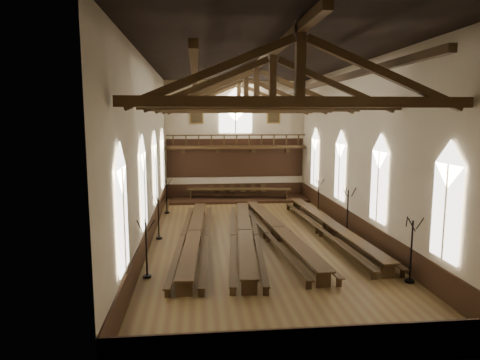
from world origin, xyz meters
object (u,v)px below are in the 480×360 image
object	(u,v)px
refectory_row_c	(278,230)
candelabrum_left_far	(167,203)
refectory_row_b	(245,233)
dais	(239,199)
candelabrum_right_near	(411,263)
candelabrum_right_mid	(347,220)
refectory_row_d	(330,225)
candelabrum_left_near	(147,260)
refectory_row_a	(195,234)
candelabrum_left_mid	(159,226)
high_table	(239,190)
candelabrum_right_far	(318,202)

from	to	relation	value
refectory_row_c	candelabrum_left_far	size ratio (longest dim) A/B	5.77
refectory_row_b	dais	world-z (taller)	refectory_row_b
candelabrum_right_near	candelabrum_right_mid	world-z (taller)	candelabrum_right_near
refectory_row_d	dais	xyz separation A→B (m)	(-4.33, 11.13, -0.48)
refectory_row_b	candelabrum_right_mid	distance (m)	6.41
candelabrum_left_near	candelabrum_right_mid	xyz separation A→B (m)	(11.10, 5.96, 0.07)
refectory_row_b	candelabrum_left_near	world-z (taller)	candelabrum_left_near
refectory_row_a	candelabrum_left_mid	xyz separation A→B (m)	(-2.06, 1.20, 0.20)
high_table	dais	bearing A→B (deg)	-92.68
refectory_row_b	candelabrum_right_far	world-z (taller)	candelabrum_right_far
candelabrum_left_near	candelabrum_left_far	size ratio (longest dim) A/B	1.01
refectory_row_d	candelabrum_right_near	bearing A→B (deg)	-81.87
refectory_row_a	candelabrum_right_far	size ratio (longest dim) A/B	6.03
dais	candelabrum_left_mid	distance (m)	12.41
refectory_row_b	candelabrum_left_mid	distance (m)	5.01
refectory_row_a	refectory_row_b	xyz separation A→B (m)	(2.77, -0.12, -0.00)
refectory_row_c	dais	bearing A→B (deg)	95.08
dais	candelabrum_right_far	xyz separation A→B (m)	(5.41, -4.91, 0.65)
refectory_row_c	high_table	size ratio (longest dim) A/B	1.70
candelabrum_right_near	dais	bearing A→B (deg)	106.15
refectory_row_d	high_table	distance (m)	11.94
high_table	candelabrum_left_near	world-z (taller)	candelabrum_left_near
refectory_row_c	refectory_row_d	xyz separation A→B (m)	(3.28, 0.75, 0.01)
high_table	refectory_row_b	bearing A→B (deg)	-93.99
high_table	candelabrum_right_near	size ratio (longest dim) A/B	3.08
candelabrum_right_far	candelabrum_left_mid	bearing A→B (deg)	-151.17
high_table	candelabrum_right_far	xyz separation A→B (m)	(5.41, -4.91, -0.14)
refectory_row_d	candelabrum_right_far	size ratio (longest dim) A/B	6.05
refectory_row_b	dais	xyz separation A→B (m)	(0.86, 12.33, -0.47)
refectory_row_d	dais	world-z (taller)	refectory_row_d
candelabrum_right_mid	candelabrum_right_far	bearing A→B (deg)	90.00
candelabrum_right_mid	candelabrum_right_far	xyz separation A→B (m)	(0.00, 6.14, -0.11)
refectory_row_a	candelabrum_right_near	bearing A→B (deg)	-35.63
refectory_row_d	refectory_row_c	bearing A→B (deg)	-167.11
refectory_row_c	refectory_row_d	bearing A→B (deg)	12.89
high_table	candelabrum_left_near	distance (m)	17.93
refectory_row_c	candelabrum_left_near	xyz separation A→B (m)	(-6.74, -5.13, 0.22)
candelabrum_left_mid	candelabrum_right_mid	world-z (taller)	candelabrum_right_mid
refectory_row_b	candelabrum_right_mid	world-z (taller)	candelabrum_right_mid
candelabrum_left_far	candelabrum_left_near	bearing A→B (deg)	-90.00
refectory_row_c	candelabrum_right_mid	size ratio (longest dim) A/B	5.26
high_table	candelabrum_right_far	distance (m)	7.31
refectory_row_c	candelabrum_left_mid	xyz separation A→B (m)	(-6.74, 0.86, 0.20)
refectory_row_c	refectory_row_b	bearing A→B (deg)	-166.58
dais	refectory_row_a	bearing A→B (deg)	-106.54
refectory_row_b	refectory_row_c	bearing A→B (deg)	13.42
refectory_row_a	candelabrum_left_far	world-z (taller)	candelabrum_left_far
dais	refectory_row_d	bearing A→B (deg)	-68.72
candelabrum_left_far	candelabrum_right_far	size ratio (longest dim) A/B	1.04
high_table	candelabrum_left_mid	bearing A→B (deg)	-117.31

